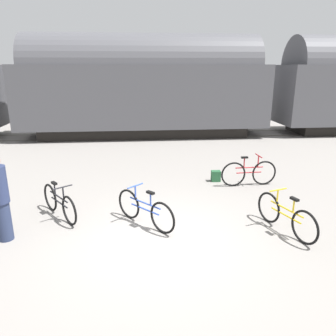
{
  "coord_description": "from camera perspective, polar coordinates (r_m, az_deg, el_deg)",
  "views": [
    {
      "loc": [
        -0.33,
        -6.1,
        3.44
      ],
      "look_at": [
        0.37,
        1.46,
        1.1
      ],
      "focal_mm": 35.0,
      "sensor_mm": 36.0,
      "label": 1
    }
  ],
  "objects": [
    {
      "name": "bicycle_yellow",
      "position": [
        7.56,
        19.79,
        -7.84
      ],
      "size": [
        0.63,
        1.71,
        0.89
      ],
      "color": "black",
      "rests_on": "ground_plane"
    },
    {
      "name": "bicycle_black",
      "position": [
        8.21,
        -18.41,
        -5.78
      ],
      "size": [
        1.08,
        1.44,
        0.86
      ],
      "color": "black",
      "rests_on": "ground_plane"
    },
    {
      "name": "bicycle_maroon",
      "position": [
        10.15,
        13.91,
        -0.85
      ],
      "size": [
        1.73,
        0.46,
        0.94
      ],
      "color": "black",
      "rests_on": "ground_plane"
    },
    {
      "name": "person_in_navy",
      "position": [
        7.42,
        -27.18,
        -4.8
      ],
      "size": [
        0.35,
        0.35,
        1.81
      ],
      "rotation": [
        0.0,
        0.0,
        1.33
      ],
      "color": "#283351",
      "rests_on": "ground_plane"
    },
    {
      "name": "rail_near",
      "position": [
        16.72,
        -4.05,
        5.22
      ],
      "size": [
        51.2,
        0.07,
        0.01
      ],
      "primitive_type": "cube",
      "color": "#4C4238",
      "rests_on": "ground_plane"
    },
    {
      "name": "freight_train",
      "position": [
        17.1,
        -4.29,
        14.29
      ],
      "size": [
        39.2,
        3.1,
        5.05
      ],
      "color": "black",
      "rests_on": "ground_plane"
    },
    {
      "name": "ground_plane",
      "position": [
        7.01,
        -1.95,
        -12.28
      ],
      "size": [
        80.0,
        80.0,
        0.0
      ],
      "primitive_type": "plane",
      "color": "gray"
    },
    {
      "name": "rail_far",
      "position": [
        18.12,
        -4.16,
        6.15
      ],
      "size": [
        51.2,
        0.07,
        0.01
      ],
      "primitive_type": "cube",
      "color": "#4C4238",
      "rests_on": "ground_plane"
    },
    {
      "name": "bicycle_blue",
      "position": [
        7.43,
        -4.07,
        -7.25
      ],
      "size": [
        1.25,
        1.39,
        0.89
      ],
      "color": "black",
      "rests_on": "ground_plane"
    },
    {
      "name": "backpack",
      "position": [
        10.4,
        8.33,
        -1.39
      ],
      "size": [
        0.28,
        0.2,
        0.34
      ],
      "color": "#235633",
      "rests_on": "ground_plane"
    }
  ]
}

